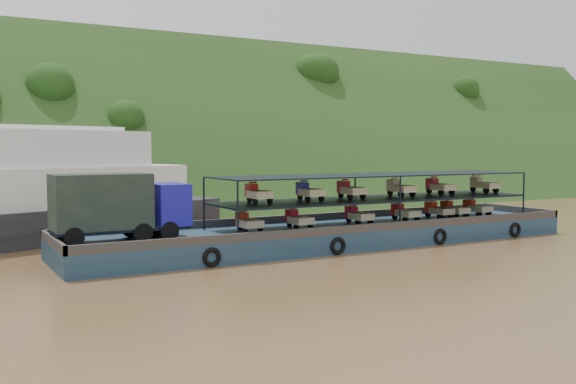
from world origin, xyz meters
TOP-DOWN VIEW (x-y plane):
  - ground at (0.00, 0.00)m, footprint 160.00×160.00m
  - hillside at (0.00, 36.00)m, footprint 140.00×39.60m
  - cargo_barge at (-2.80, -1.57)m, footprint 35.00×7.18m

SIDE VIEW (x-z plane):
  - ground at x=0.00m, z-range 0.00..0.00m
  - hillside at x=0.00m, z-range -19.80..19.80m
  - cargo_barge at x=-2.80m, z-range -1.23..3.70m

